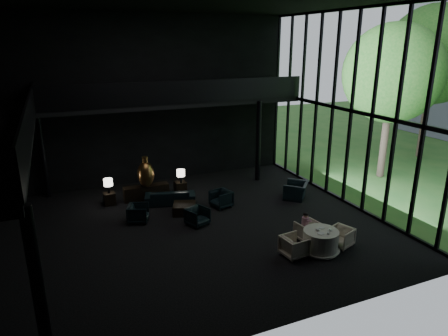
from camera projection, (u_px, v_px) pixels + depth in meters
name	position (u px, v px, depth m)	size (l,w,h in m)	color
floor	(194.00, 228.00, 15.01)	(14.00, 12.00, 0.02)	black
wall_back	(151.00, 101.00, 19.06)	(14.00, 0.04, 8.00)	black
wall_front	(282.00, 174.00, 8.55)	(14.00, 0.04, 8.00)	black
curtain_wall	(351.00, 111.00, 16.42)	(0.20, 12.00, 8.00)	black
mezzanine_back	(177.00, 103.00, 18.56)	(12.00, 2.00, 0.25)	black
railing_left	(30.00, 117.00, 11.74)	(0.06, 12.00, 1.00)	black
railing_back	(183.00, 92.00, 17.50)	(12.00, 0.06, 1.00)	black
column_sw	(40.00, 303.00, 7.54)	(0.24, 0.24, 4.00)	black
column_nw	(43.00, 154.00, 17.52)	(0.24, 0.24, 4.00)	black
column_ne	(258.00, 142.00, 19.72)	(0.24, 0.24, 4.00)	black
tree_near	(393.00, 74.00, 19.32)	(4.80, 4.80, 7.65)	#382D23
tree_far	(434.00, 55.00, 22.73)	(5.60, 5.60, 8.80)	#382D23
console	(146.00, 192.00, 17.75)	(1.99, 0.45, 0.63)	black
bronze_urn	(146.00, 174.00, 17.37)	(0.73, 0.73, 1.36)	olive
side_table_left	(110.00, 199.00, 17.17)	(0.48, 0.48, 0.52)	black
table_lamp_left	(108.00, 183.00, 16.95)	(0.38, 0.38, 0.64)	black
side_table_right	(180.00, 187.00, 18.45)	(0.50, 0.50, 0.55)	black
table_lamp_right	(181.00, 174.00, 18.09)	(0.38, 0.38, 0.63)	black
sofa	(170.00, 194.00, 17.21)	(2.20, 0.64, 0.86)	black
lounge_armchair_west	(138.00, 212.00, 15.47)	(0.75, 0.70, 0.77)	black
lounge_armchair_east	(221.00, 198.00, 16.86)	(0.80, 0.75, 0.82)	black
lounge_armchair_south	(197.00, 216.00, 15.21)	(0.72, 0.67, 0.74)	black
window_armchair	(296.00, 187.00, 17.80)	(1.15, 0.75, 1.00)	black
coffee_table	(184.00, 208.00, 16.31)	(0.90, 0.90, 0.40)	black
dining_table	(320.00, 242.00, 13.30)	(1.32, 1.32, 0.75)	white
dining_chair_north	(308.00, 230.00, 14.03)	(0.73, 0.69, 0.75)	beige
dining_chair_east	(341.00, 236.00, 13.64)	(0.68, 0.64, 0.70)	#B7A896
dining_chair_west	(294.00, 245.00, 12.98)	(0.76, 0.71, 0.78)	tan
child	(305.00, 220.00, 14.05)	(0.25, 0.25, 0.55)	#CC879B
plate_a	(321.00, 233.00, 12.98)	(0.23, 0.23, 0.01)	white
plate_b	(322.00, 228.00, 13.37)	(0.20, 0.20, 0.01)	white
saucer	(330.00, 230.00, 13.20)	(0.16, 0.16, 0.01)	white
coffee_cup	(330.00, 229.00, 13.17)	(0.09, 0.09, 0.06)	white
cereal_bowl	(318.00, 229.00, 13.17)	(0.15, 0.15, 0.08)	white
cream_pot	(328.00, 233.00, 12.91)	(0.07, 0.07, 0.08)	#99999E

